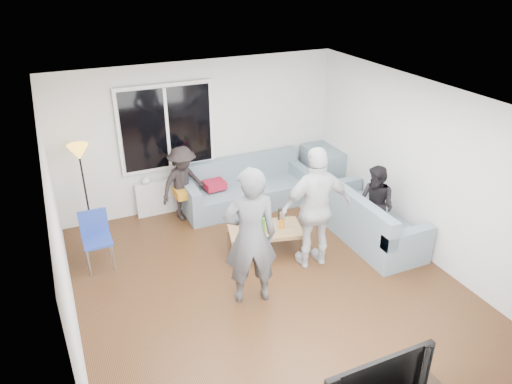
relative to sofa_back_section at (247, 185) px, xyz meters
name	(u,v)px	position (x,y,z in m)	size (l,w,h in m)	color
floor	(267,285)	(-0.67, -2.27, -0.45)	(5.00, 5.50, 0.04)	#56351C
ceiling	(269,101)	(-0.67, -2.27, 2.20)	(5.00, 5.50, 0.04)	white
wall_back	(200,135)	(-0.67, 0.50, 0.88)	(5.00, 0.04, 2.60)	silver
wall_front	(415,347)	(-0.67, -5.04, 0.88)	(5.00, 0.04, 2.60)	silver
wall_left	(59,246)	(-3.19, -2.27, 0.88)	(0.04, 5.50, 2.60)	silver
wall_right	(422,170)	(1.85, -2.27, 0.88)	(0.04, 5.50, 2.60)	silver
window_frame	(167,127)	(-1.27, 0.42, 1.12)	(1.62, 0.06, 1.47)	white
window_glass	(167,128)	(-1.27, 0.38, 1.12)	(1.50, 0.02, 1.35)	black
window_mullion	(167,128)	(-1.27, 0.37, 1.12)	(0.05, 0.03, 1.35)	white
radiator	(173,195)	(-1.27, 0.38, -0.11)	(1.30, 0.12, 0.62)	silver
potted_plant	(187,167)	(-0.99, 0.35, 0.39)	(0.21, 0.17, 0.38)	#27622A
vase	(146,180)	(-1.72, 0.35, 0.27)	(0.15, 0.15, 0.16)	silver
sofa_back_section	(247,185)	(0.00, 0.00, 0.00)	(2.30, 0.85, 0.85)	slate
sofa_right_section	(370,214)	(1.35, -1.81, 0.00)	(0.85, 2.00, 0.85)	slate
sofa_corner	(329,169)	(1.72, 0.00, 0.00)	(0.85, 0.85, 0.85)	slate
cushion_yellow	(186,192)	(-1.13, -0.02, 0.09)	(0.38, 0.32, 0.14)	#BD791B
cushion_red	(215,185)	(-0.59, 0.06, 0.09)	(0.36, 0.30, 0.13)	maroon
coffee_table	(265,240)	(-0.34, -1.49, -0.22)	(1.10, 0.60, 0.40)	olive
pitcher	(256,225)	(-0.47, -1.46, 0.06)	(0.17, 0.17, 0.17)	maroon
side_chair	(98,242)	(-2.72, -0.88, 0.01)	(0.40, 0.40, 0.86)	#233B99
floor_lamp	(86,192)	(-2.72, 0.11, 0.36)	(0.32, 0.32, 1.56)	yellow
player_left	(250,237)	(-0.99, -2.44, 0.53)	(0.70, 0.46, 1.91)	#4A4B4F
player_right	(316,208)	(0.18, -2.07, 0.49)	(1.08, 0.45, 1.84)	silver
spectator_right	(376,206)	(1.35, -1.93, 0.22)	(0.62, 0.49, 1.28)	black
spectator_back	(183,183)	(-1.16, 0.03, 0.24)	(0.85, 0.49, 1.32)	black
television	(370,378)	(-0.84, -4.77, 0.33)	(1.11, 0.15, 0.64)	black
bottle_e	(280,214)	(-0.01, -1.33, 0.07)	(0.07, 0.07, 0.19)	black
bottle_d	(282,220)	(-0.10, -1.58, 0.11)	(0.07, 0.07, 0.27)	orange
bottle_a	(242,224)	(-0.67, -1.41, 0.09)	(0.07, 0.07, 0.23)	#C23C0B
bottle_b	(263,226)	(-0.42, -1.59, 0.10)	(0.08, 0.08, 0.25)	#288718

